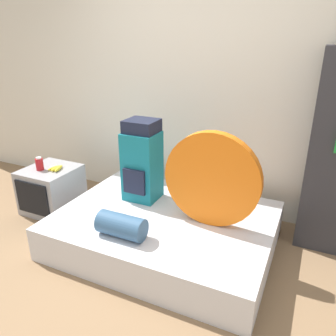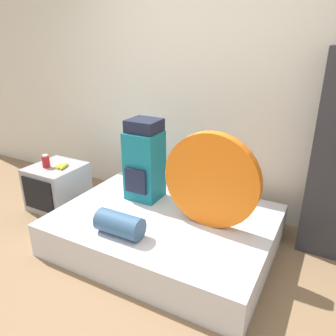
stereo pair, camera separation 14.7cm
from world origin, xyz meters
name	(u,v)px [view 1 (the left image)]	position (x,y,z in m)	size (l,w,h in m)	color
ground_plane	(115,297)	(0.00, 0.00, 0.00)	(16.00, 16.00, 0.00)	#846647
wall_back	(199,87)	(0.00, 1.66, 1.30)	(8.00, 0.05, 2.60)	silver
bed	(165,229)	(0.05, 0.76, 0.15)	(1.86, 1.40, 0.31)	silver
backpack	(142,162)	(-0.29, 0.97, 0.68)	(0.31, 0.32, 0.77)	#14707F
tent_bag	(212,180)	(0.45, 0.80, 0.71)	(0.80, 0.09, 0.80)	orange
sleeping_roll	(121,226)	(-0.12, 0.31, 0.40)	(0.39, 0.19, 0.19)	#33567A
television	(52,189)	(-1.35, 0.83, 0.24)	(0.52, 0.55, 0.48)	#939399
canister	(39,164)	(-1.41, 0.77, 0.54)	(0.08, 0.08, 0.14)	#B2191E
banana_bunch	(57,168)	(-1.25, 0.85, 0.50)	(0.13, 0.17, 0.04)	yellow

